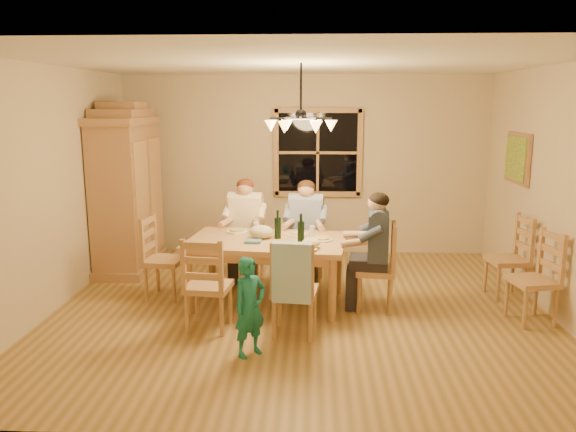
{
  "coord_description": "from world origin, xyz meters",
  "views": [
    {
      "loc": [
        0.14,
        -6.01,
        2.3
      ],
      "look_at": [
        -0.14,
        0.1,
        1.05
      ],
      "focal_mm": 35.0,
      "sensor_mm": 36.0,
      "label": 1
    }
  ],
  "objects_px": {
    "armoire": "(127,194)",
    "wine_bottle_a": "(278,224)",
    "adult_woman": "(245,217)",
    "chair_far_right": "(306,259)",
    "chandelier": "(301,123)",
    "chair_near_left": "(209,301)",
    "chair_near_right": "(295,305)",
    "adult_slate_man": "(376,236)",
    "chair_end_right": "(375,283)",
    "wine_bottle_b": "(301,228)",
    "adult_plaid_man": "(306,219)",
    "chair_far_left": "(246,257)",
    "chair_spare_back": "(506,272)",
    "child": "(250,307)",
    "dining_table": "(267,248)",
    "chair_spare_front": "(531,295)"
  },
  "relations": [
    {
      "from": "dining_table",
      "to": "wine_bottle_b",
      "type": "xyz_separation_m",
      "value": [
        0.39,
        -0.13,
        0.27
      ]
    },
    {
      "from": "armoire",
      "to": "adult_plaid_man",
      "type": "xyz_separation_m",
      "value": [
        2.47,
        -0.52,
        -0.22
      ]
    },
    {
      "from": "chair_near_right",
      "to": "chair_end_right",
      "type": "bearing_deg",
      "value": 46.74
    },
    {
      "from": "chair_far_right",
      "to": "child",
      "type": "height_order",
      "value": "chair_far_right"
    },
    {
      "from": "wine_bottle_b",
      "to": "chandelier",
      "type": "bearing_deg",
      "value": -95.74
    },
    {
      "from": "chair_near_right",
      "to": "adult_woman",
      "type": "bearing_deg",
      "value": 117.9
    },
    {
      "from": "adult_plaid_man",
      "to": "chair_far_right",
      "type": "bearing_deg",
      "value": 89.11
    },
    {
      "from": "adult_slate_man",
      "to": "chair_end_right",
      "type": "bearing_deg",
      "value": 78.88
    },
    {
      "from": "chair_far_right",
      "to": "adult_slate_man",
      "type": "relative_size",
      "value": 1.13
    },
    {
      "from": "chair_end_right",
      "to": "adult_woman",
      "type": "height_order",
      "value": "adult_woman"
    },
    {
      "from": "adult_woman",
      "to": "chair_far_right",
      "type": "bearing_deg",
      "value": -180.0
    },
    {
      "from": "chair_near_left",
      "to": "chair_near_right",
      "type": "distance_m",
      "value": 0.89
    },
    {
      "from": "chair_far_left",
      "to": "chair_end_right",
      "type": "xyz_separation_m",
      "value": [
        1.58,
        -1.02,
        0.0
      ]
    },
    {
      "from": "chandelier",
      "to": "adult_woman",
      "type": "height_order",
      "value": "chandelier"
    },
    {
      "from": "armoire",
      "to": "wine_bottle_a",
      "type": "distance_m",
      "value": 2.5
    },
    {
      "from": "chair_end_right",
      "to": "child",
      "type": "bearing_deg",
      "value": 140.66
    },
    {
      "from": "armoire",
      "to": "chair_end_right",
      "type": "distance_m",
      "value": 3.65
    },
    {
      "from": "adult_slate_man",
      "to": "dining_table",
      "type": "bearing_deg",
      "value": 90.0
    },
    {
      "from": "chair_far_left",
      "to": "chair_far_right",
      "type": "distance_m",
      "value": 0.79
    },
    {
      "from": "chair_far_right",
      "to": "adult_plaid_man",
      "type": "distance_m",
      "value": 0.54
    },
    {
      "from": "adult_woman",
      "to": "chair_spare_back",
      "type": "height_order",
      "value": "adult_woman"
    },
    {
      "from": "chair_near_left",
      "to": "chair_far_right",
      "type": "bearing_deg",
      "value": 64.8
    },
    {
      "from": "armoire",
      "to": "chair_end_right",
      "type": "height_order",
      "value": "armoire"
    },
    {
      "from": "chandelier",
      "to": "chair_spare_front",
      "type": "relative_size",
      "value": 0.78
    },
    {
      "from": "chair_near_left",
      "to": "adult_plaid_man",
      "type": "relative_size",
      "value": 1.13
    },
    {
      "from": "chair_spare_back",
      "to": "armoire",
      "type": "bearing_deg",
      "value": 72.03
    },
    {
      "from": "adult_plaid_man",
      "to": "child",
      "type": "relative_size",
      "value": 0.94
    },
    {
      "from": "chair_spare_front",
      "to": "chair_spare_back",
      "type": "xyz_separation_m",
      "value": [
        0.0,
        0.8,
        0.0
      ]
    },
    {
      "from": "adult_plaid_man",
      "to": "wine_bottle_b",
      "type": "distance_m",
      "value": 0.93
    },
    {
      "from": "adult_slate_man",
      "to": "child",
      "type": "xyz_separation_m",
      "value": [
        -1.27,
        -1.25,
        -0.37
      ]
    },
    {
      "from": "adult_woman",
      "to": "adult_plaid_man",
      "type": "bearing_deg",
      "value": -180.0
    },
    {
      "from": "wine_bottle_a",
      "to": "chair_near_left",
      "type": "bearing_deg",
      "value": -128.04
    },
    {
      "from": "armoire",
      "to": "adult_slate_man",
      "type": "distance_m",
      "value": 3.58
    },
    {
      "from": "chair_far_right",
      "to": "wine_bottle_b",
      "type": "distance_m",
      "value": 1.12
    },
    {
      "from": "adult_slate_man",
      "to": "chandelier",
      "type": "bearing_deg",
      "value": 99.72
    },
    {
      "from": "adult_woman",
      "to": "chair_near_right",
      "type": "bearing_deg",
      "value": 117.9
    },
    {
      "from": "chandelier",
      "to": "wine_bottle_a",
      "type": "distance_m",
      "value": 1.21
    },
    {
      "from": "chair_end_right",
      "to": "chair_spare_front",
      "type": "xyz_separation_m",
      "value": [
        1.61,
        -0.32,
        0.0
      ]
    },
    {
      "from": "chandelier",
      "to": "chair_spare_front",
      "type": "bearing_deg",
      "value": -6.29
    },
    {
      "from": "wine_bottle_a",
      "to": "wine_bottle_b",
      "type": "xyz_separation_m",
      "value": [
        0.27,
        -0.18,
        0.0
      ]
    },
    {
      "from": "chandelier",
      "to": "chair_far_right",
      "type": "xyz_separation_m",
      "value": [
        0.05,
        0.98,
        -1.77
      ]
    },
    {
      "from": "chair_near_right",
      "to": "wine_bottle_b",
      "type": "height_order",
      "value": "wine_bottle_b"
    },
    {
      "from": "chair_far_left",
      "to": "chair_spare_back",
      "type": "xyz_separation_m",
      "value": [
        3.19,
        -0.54,
        0.0
      ]
    },
    {
      "from": "wine_bottle_a",
      "to": "wine_bottle_b",
      "type": "bearing_deg",
      "value": -34.26
    },
    {
      "from": "chair_end_right",
      "to": "wine_bottle_a",
      "type": "height_order",
      "value": "wine_bottle_a"
    },
    {
      "from": "chair_end_right",
      "to": "wine_bottle_b",
      "type": "bearing_deg",
      "value": 96.07
    },
    {
      "from": "dining_table",
      "to": "chair_near_right",
      "type": "distance_m",
      "value": 1.02
    },
    {
      "from": "chair_far_left",
      "to": "wine_bottle_a",
      "type": "bearing_deg",
      "value": 125.92
    },
    {
      "from": "chandelier",
      "to": "chair_spare_front",
      "type": "height_order",
      "value": "chandelier"
    },
    {
      "from": "chair_far_left",
      "to": "chair_spare_back",
      "type": "relative_size",
      "value": 1.0
    }
  ]
}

